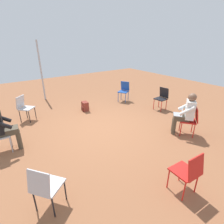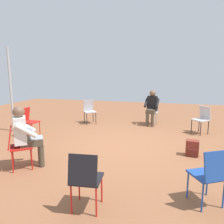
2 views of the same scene
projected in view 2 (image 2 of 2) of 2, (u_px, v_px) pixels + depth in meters
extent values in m
plane|color=brown|center=(127.00, 146.00, 5.60)|extent=(16.73, 16.73, 0.00)
cube|color=red|center=(31.00, 122.00, 6.36)|extent=(0.42, 0.42, 0.03)
cylinder|color=red|center=(40.00, 129.00, 6.50)|extent=(0.02, 0.02, 0.42)
cylinder|color=red|center=(32.00, 132.00, 6.19)|extent=(0.02, 0.02, 0.42)
cylinder|color=red|center=(30.00, 128.00, 6.61)|extent=(0.02, 0.02, 0.42)
cylinder|color=red|center=(22.00, 131.00, 6.29)|extent=(0.02, 0.02, 0.42)
cube|color=red|center=(25.00, 114.00, 6.38)|extent=(0.38, 0.11, 0.40)
cube|color=#B7B7BC|center=(200.00, 120.00, 6.65)|extent=(0.57, 0.57, 0.03)
cylinder|color=black|center=(201.00, 129.00, 6.46)|extent=(0.02, 0.02, 0.42)
cylinder|color=black|center=(191.00, 127.00, 6.76)|extent=(0.02, 0.02, 0.42)
cylinder|color=black|center=(208.00, 128.00, 6.62)|extent=(0.02, 0.02, 0.42)
cylinder|color=black|center=(199.00, 125.00, 6.92)|extent=(0.02, 0.02, 0.42)
cube|color=#B7B7BC|center=(205.00, 112.00, 6.70)|extent=(0.34, 0.33, 0.40)
cube|color=black|center=(87.00, 179.00, 2.98)|extent=(0.44, 0.44, 0.03)
cylinder|color=red|center=(79.00, 186.00, 3.21)|extent=(0.02, 0.02, 0.42)
cylinder|color=red|center=(102.00, 188.00, 3.16)|extent=(0.02, 0.02, 0.42)
cylinder|color=red|center=(71.00, 200.00, 2.88)|extent=(0.02, 0.02, 0.42)
cylinder|color=red|center=(96.00, 202.00, 2.83)|extent=(0.02, 0.02, 0.42)
cube|color=black|center=(82.00, 170.00, 2.76)|extent=(0.13, 0.39, 0.40)
cube|color=#B7B7BC|center=(152.00, 112.00, 7.88)|extent=(0.44, 0.44, 0.03)
cylinder|color=#B7B7BC|center=(156.00, 120.00, 7.71)|extent=(0.02, 0.02, 0.42)
cylinder|color=#B7B7BC|center=(146.00, 119.00, 7.83)|extent=(0.02, 0.02, 0.42)
cylinder|color=#B7B7BC|center=(157.00, 118.00, 8.02)|extent=(0.02, 0.02, 0.42)
cylinder|color=#B7B7BC|center=(148.00, 117.00, 8.14)|extent=(0.02, 0.02, 0.42)
cube|color=#B7B7BC|center=(153.00, 106.00, 8.02)|extent=(0.13, 0.39, 0.40)
cube|color=#B7B7BC|center=(90.00, 112.00, 8.01)|extent=(0.56, 0.56, 0.03)
cylinder|color=black|center=(96.00, 118.00, 7.96)|extent=(0.02, 0.02, 0.42)
cylinder|color=black|center=(87.00, 119.00, 7.84)|extent=(0.02, 0.02, 0.42)
cylinder|color=black|center=(93.00, 117.00, 8.27)|extent=(0.02, 0.02, 0.42)
cylinder|color=black|center=(84.00, 117.00, 8.15)|extent=(0.02, 0.02, 0.42)
cube|color=#B7B7BC|center=(88.00, 105.00, 8.15)|extent=(0.30, 0.36, 0.40)
cube|color=#1E4799|center=(206.00, 175.00, 3.09)|extent=(0.55, 0.55, 0.03)
cylinder|color=#1E4799|center=(188.00, 185.00, 3.25)|extent=(0.02, 0.02, 0.42)
cylinder|color=#1E4799|center=(207.00, 182.00, 3.34)|extent=(0.02, 0.02, 0.42)
cylinder|color=#1E4799|center=(202.00, 198.00, 2.93)|extent=(0.02, 0.02, 0.42)
cylinder|color=#1E4799|center=(224.00, 194.00, 3.01)|extent=(0.02, 0.02, 0.42)
cube|color=#1E4799|center=(217.00, 166.00, 2.87)|extent=(0.27, 0.38, 0.40)
cube|color=red|center=(21.00, 147.00, 4.25)|extent=(0.56, 0.56, 0.03)
cylinder|color=red|center=(31.00, 154.00, 4.51)|extent=(0.02, 0.02, 0.42)
cylinder|color=red|center=(32.00, 160.00, 4.21)|extent=(0.02, 0.02, 0.42)
cylinder|color=red|center=(13.00, 156.00, 4.38)|extent=(0.02, 0.02, 0.42)
cylinder|color=red|center=(13.00, 162.00, 4.07)|extent=(0.02, 0.02, 0.42)
cube|color=red|center=(10.00, 137.00, 4.14)|extent=(0.36, 0.31, 0.40)
cylinder|color=#4C4233|center=(41.00, 153.00, 4.51)|extent=(0.11, 0.11, 0.45)
cylinder|color=#4C4233|center=(42.00, 156.00, 4.35)|extent=(0.11, 0.11, 0.45)
cube|color=#4C4233|center=(31.00, 142.00, 4.31)|extent=(0.50, 0.52, 0.14)
cube|color=silver|center=(20.00, 130.00, 4.19)|extent=(0.40, 0.38, 0.52)
sphere|color=brown|center=(19.00, 112.00, 4.13)|extent=(0.22, 0.22, 0.22)
cylinder|color=silver|center=(25.00, 126.00, 4.41)|extent=(0.32, 0.37, 0.31)
cylinder|color=silver|center=(26.00, 131.00, 4.05)|extent=(0.32, 0.37, 0.31)
cube|color=#9EA0A5|center=(37.00, 137.00, 4.34)|extent=(0.37, 0.36, 0.02)
cube|color=#B2D1F2|center=(31.00, 133.00, 4.28)|extent=(0.27, 0.23, 0.20)
cylinder|color=#4C4233|center=(152.00, 120.00, 7.56)|extent=(0.11, 0.11, 0.45)
cylinder|color=#4C4233|center=(147.00, 120.00, 7.62)|extent=(0.11, 0.11, 0.45)
cube|color=#4C4233|center=(151.00, 111.00, 7.70)|extent=(0.45, 0.34, 0.14)
cube|color=black|center=(152.00, 103.00, 7.82)|extent=(0.25, 0.36, 0.52)
sphere|color=brown|center=(153.00, 93.00, 7.76)|extent=(0.22, 0.22, 0.22)
cylinder|color=black|center=(157.00, 103.00, 7.66)|extent=(0.40, 0.13, 0.31)
cylinder|color=black|center=(146.00, 103.00, 7.80)|extent=(0.40, 0.13, 0.31)
cube|color=maroon|center=(192.00, 148.00, 4.93)|extent=(0.23, 0.30, 0.36)
cube|color=maroon|center=(192.00, 151.00, 4.95)|extent=(0.27, 0.22, 0.16)
cylinder|color=#B2B2B7|center=(11.00, 90.00, 6.83)|extent=(0.07, 0.07, 2.63)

